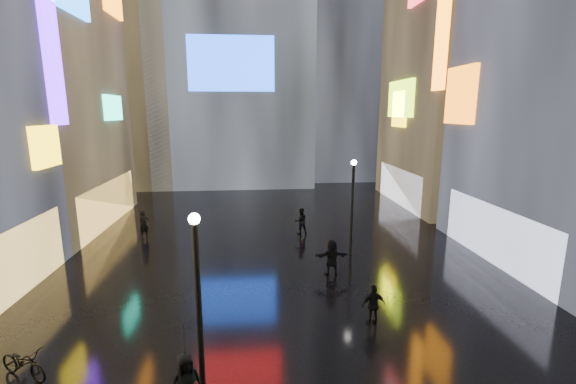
{
  "coord_description": "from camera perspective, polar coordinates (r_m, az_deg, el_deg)",
  "views": [
    {
      "loc": [
        -1.17,
        -0.71,
        7.69
      ],
      "look_at": [
        0.0,
        12.0,
        5.0
      ],
      "focal_mm": 24.0,
      "sensor_mm": 36.0,
      "label": 1
    }
  ],
  "objects": [
    {
      "name": "ground",
      "position": [
        22.13,
        -1.92,
        -8.44
      ],
      "size": [
        140.0,
        140.0,
        0.0
      ],
      "primitive_type": "plane",
      "color": "black",
      "rests_on": "ground"
    },
    {
      "name": "building_left_far",
      "position": [
        30.72,
        -35.6,
        15.92
      ],
      "size": [
        10.28,
        12.0,
        22.0
      ],
      "color": "black",
      "rests_on": "ground"
    },
    {
      "name": "building_right_far",
      "position": [
        35.73,
        25.3,
        20.96
      ],
      "size": [
        10.28,
        12.0,
        28.0
      ],
      "color": "black",
      "rests_on": "ground"
    },
    {
      "name": "tower_flank_right",
      "position": [
        48.7,
        7.48,
        22.83
      ],
      "size": [
        12.0,
        12.0,
        34.0
      ],
      "primitive_type": "cube",
      "color": "black",
      "rests_on": "ground"
    },
    {
      "name": "tower_flank_left",
      "position": [
        44.91,
        -22.97,
        17.8
      ],
      "size": [
        10.0,
        10.0,
        26.0
      ],
      "primitive_type": "cube",
      "color": "black",
      "rests_on": "ground"
    },
    {
      "name": "lamp_near",
      "position": [
        10.68,
        -13.16,
        -14.82
      ],
      "size": [
        0.3,
        0.3,
        5.2
      ],
      "color": "black",
      "rests_on": "ground"
    },
    {
      "name": "lamp_far",
      "position": [
        20.86,
        9.53,
        -1.42
      ],
      "size": [
        0.3,
        0.3,
        5.2
      ],
      "color": "black",
      "rests_on": "ground"
    },
    {
      "name": "pedestrian_3",
      "position": [
        14.96,
        12.56,
        -16.01
      ],
      "size": [
        0.92,
        0.44,
        1.52
      ],
      "primitive_type": "imported",
      "rotation": [
        0.0,
        0.0,
        3.22
      ],
      "color": "black",
      "rests_on": "ground"
    },
    {
      "name": "pedestrian_4",
      "position": [
        11.3,
        -14.87,
        -25.85
      ],
      "size": [
        0.98,
        0.86,
        1.69
      ],
      "primitive_type": "imported",
      "rotation": [
        0.0,
        0.0,
        0.49
      ],
      "color": "black",
      "rests_on": "ground"
    },
    {
      "name": "pedestrian_5",
      "position": [
        18.66,
        6.51,
        -9.64
      ],
      "size": [
        1.61,
        0.54,
        1.73
      ],
      "primitive_type": "imported",
      "rotation": [
        0.0,
        0.0,
        3.16
      ],
      "color": "black",
      "rests_on": "ground"
    },
    {
      "name": "pedestrian_6",
      "position": [
        25.26,
        -20.56,
        -4.55
      ],
      "size": [
        0.74,
        0.74,
        1.73
      ],
      "primitive_type": "imported",
      "rotation": [
        0.0,
        0.0,
        0.79
      ],
      "color": "black",
      "rests_on": "ground"
    },
    {
      "name": "pedestrian_7",
      "position": [
        24.5,
        1.92,
        -4.34
      ],
      "size": [
        0.91,
        0.76,
        1.68
      ],
      "primitive_type": "imported",
      "rotation": [
        0.0,
        0.0,
        3.3
      ],
      "color": "black",
      "rests_on": "ground"
    },
    {
      "name": "umbrella_2",
      "position": [
        10.56,
        -15.27,
        -20.25
      ],
      "size": [
        1.39,
        1.39,
        0.9
      ],
      "primitive_type": "imported",
      "rotation": [
        0.0,
        0.0,
        5.33
      ],
      "color": "black",
      "rests_on": "pedestrian_4"
    },
    {
      "name": "bicycle",
      "position": [
        14.55,
        -34.57,
        -20.12
      ],
      "size": [
        1.91,
        1.38,
        0.95
      ],
      "primitive_type": "imported",
      "rotation": [
        0.0,
        0.0,
        1.1
      ],
      "color": "black",
      "rests_on": "ground"
    }
  ]
}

